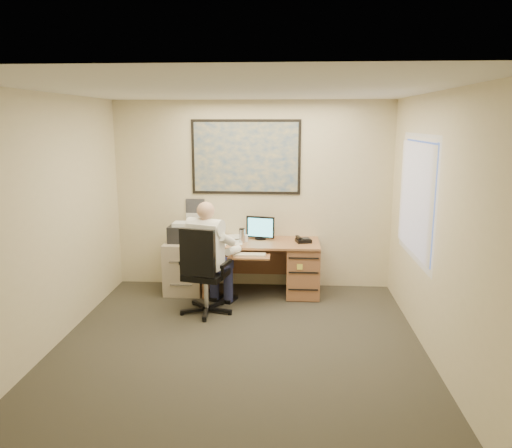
# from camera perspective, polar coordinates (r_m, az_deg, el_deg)

# --- Properties ---
(room_shell) EXTENTS (4.00, 4.50, 2.70)m
(room_shell) POSITION_cam_1_polar(r_m,az_deg,el_deg) (5.03, -2.22, -0.43)
(room_shell) COLOR #333027
(room_shell) RESTS_ON ground
(desk) EXTENTS (1.60, 0.97, 1.07)m
(desk) POSITION_cam_1_polar(r_m,az_deg,el_deg) (7.07, 3.41, -4.49)
(desk) COLOR #A36D45
(desk) RESTS_ON ground
(world_map) EXTENTS (1.56, 0.03, 1.06)m
(world_map) POSITION_cam_1_polar(r_m,az_deg,el_deg) (7.17, -1.16, 7.65)
(world_map) COLOR #1E4C93
(world_map) RESTS_ON room_shell
(wall_calendar) EXTENTS (0.28, 0.01, 0.42)m
(wall_calendar) POSITION_cam_1_polar(r_m,az_deg,el_deg) (7.38, -6.95, 1.26)
(wall_calendar) COLOR white
(wall_calendar) RESTS_ON room_shell
(window_blinds) EXTENTS (0.06, 1.40, 1.30)m
(window_blinds) POSITION_cam_1_polar(r_m,az_deg,el_deg) (5.94, 17.88, 2.84)
(window_blinds) COLOR white
(window_blinds) RESTS_ON room_shell
(filing_cabinet) EXTENTS (0.53, 0.64, 1.01)m
(filing_cabinet) POSITION_cam_1_polar(r_m,az_deg,el_deg) (7.21, -8.08, -4.28)
(filing_cabinet) COLOR #B8A794
(filing_cabinet) RESTS_ON ground
(office_chair) EXTENTS (0.82, 0.82, 1.14)m
(office_chair) POSITION_cam_1_polar(r_m,az_deg,el_deg) (6.37, -5.68, -7.36)
(office_chair) COLOR black
(office_chair) RESTS_ON ground
(person) EXTENTS (0.85, 1.00, 1.43)m
(person) POSITION_cam_1_polar(r_m,az_deg,el_deg) (6.34, -5.75, -3.85)
(person) COLOR white
(person) RESTS_ON office_chair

